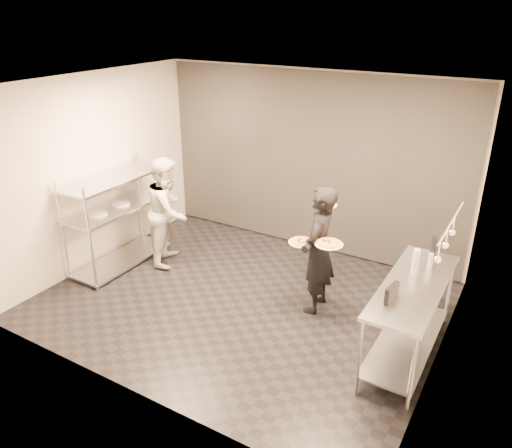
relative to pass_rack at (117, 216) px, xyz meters
The scene contains 13 objects.
room_shell 2.53m from the pass_rack, 28.77° to the left, with size 5.00×4.00×2.80m.
pass_rack is the anchor object (origin of this frame).
prep_counter 4.33m from the pass_rack, ahead, with size 0.60×1.80×0.92m.
utensil_rail 4.64m from the pass_rack, ahead, with size 0.07×1.20×0.31m.
waiter 3.09m from the pass_rack, ahead, with size 0.61×0.40×1.67m, color black.
chef 0.75m from the pass_rack, 36.94° to the left, with size 0.80×0.62×1.64m, color silver.
pizza_plate_near 2.94m from the pass_rack, ahead, with size 0.31×0.31×0.05m.
pizza_plate_far 3.29m from the pass_rack, ahead, with size 0.33×0.33×0.05m.
salad_plate 3.11m from the pass_rack, 13.09° to the left, with size 0.31×0.31×0.07m.
pos_monitor 4.24m from the pass_rack, ahead, with size 0.05×0.24×0.17m, color black.
bottle_green 4.28m from the pass_rack, ahead, with size 0.08×0.08×0.28m, color gray.
bottle_clear 4.42m from the pass_rack, ahead, with size 0.06×0.06×0.19m, color gray.
bottle_dark 4.42m from the pass_rack, 10.48° to the left, with size 0.07×0.07×0.23m, color black.
Camera 1 is at (3.06, -4.79, 3.65)m, focal length 35.00 mm.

